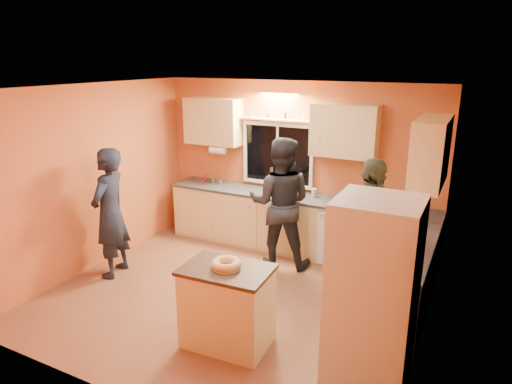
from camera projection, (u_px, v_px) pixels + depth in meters
The scene contains 14 objects.
ground at pixel (234, 297), 5.80m from camera, with size 4.50×4.50×0.00m, color brown.
room_shell at pixel (257, 168), 5.64m from camera, with size 4.54×4.04×2.61m.
back_counter at pixel (288, 222), 7.12m from camera, with size 4.23×0.62×0.90m.
right_counter at pixel (401, 281), 5.26m from camera, with size 0.62×1.84×0.90m.
refrigerator at pixel (373, 296), 4.04m from camera, with size 0.72×0.70×1.80m, color silver.
island at pixel (227, 306), 4.75m from camera, with size 0.94×0.67×0.88m.
bundt_pastry at pixel (226, 264), 4.61m from camera, with size 0.31×0.31×0.09m, color tan.
person_left at pixel (110, 213), 6.18m from camera, with size 0.66×0.43×1.80m, color black.
person_center at pixel (280, 203), 6.46m from camera, with size 0.92×0.71×1.89m, color black.
person_right at pixel (369, 232), 5.47m from camera, with size 1.07×0.44×1.82m, color #303321.
mixing_bowl at pixel (359, 201), 6.54m from camera, with size 0.34×0.34×0.08m, color #311F10.
utensil_crock at pixel (272, 188), 7.06m from camera, with size 0.14×0.14×0.17m, color beige.
potted_plant at pixel (398, 253), 4.61m from camera, with size 0.24×0.21×0.27m, color gray.
red_box at pixel (414, 221), 5.79m from camera, with size 0.16×0.12×0.07m, color maroon.
Camera 1 is at (2.60, -4.49, 2.93)m, focal length 32.00 mm.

